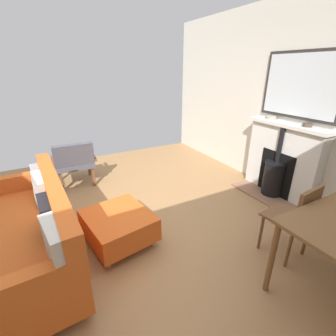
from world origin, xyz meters
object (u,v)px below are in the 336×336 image
(mantel_bowl_near, at_px, (271,117))
(mantel_bowl_far, at_px, (307,125))
(fireplace, at_px, (280,164))
(armchair_accent, at_px, (74,161))
(sofa, at_px, (30,233))
(dining_chair_near_fireplace, at_px, (296,216))
(ottoman, at_px, (119,225))

(mantel_bowl_near, xyz_separation_m, mantel_bowl_far, (-0.00, 0.58, -0.00))
(fireplace, relative_size, mantel_bowl_near, 7.68)
(armchair_accent, bearing_deg, sofa, 68.35)
(sofa, bearing_deg, dining_chair_near_fireplace, 153.92)
(dining_chair_near_fireplace, bearing_deg, mantel_bowl_far, -145.17)
(sofa, relative_size, ottoman, 2.36)
(sofa, bearing_deg, mantel_bowl_near, -177.23)
(mantel_bowl_near, distance_m, mantel_bowl_far, 0.58)
(fireplace, xyz_separation_m, armchair_accent, (2.73, -1.82, -0.06))
(mantel_bowl_far, distance_m, armchair_accent, 3.52)
(fireplace, xyz_separation_m, ottoman, (2.54, -0.07, -0.28))
(dining_chair_near_fireplace, bearing_deg, sofa, -26.08)
(sofa, distance_m, armchair_accent, 1.79)
(mantel_bowl_near, xyz_separation_m, ottoman, (2.56, 0.25, -0.94))
(armchair_accent, bearing_deg, fireplace, 146.37)
(mantel_bowl_far, xyz_separation_m, armchair_accent, (2.75, -2.08, -0.72))
(armchair_accent, relative_size, dining_chair_near_fireplace, 0.94)
(fireplace, xyz_separation_m, mantel_bowl_near, (-0.02, -0.32, 0.66))
(ottoman, distance_m, dining_chair_near_fireplace, 1.87)
(sofa, height_order, dining_chair_near_fireplace, sofa)
(mantel_bowl_far, xyz_separation_m, sofa, (3.41, -0.42, -0.79))
(sofa, height_order, ottoman, sofa)
(mantel_bowl_near, height_order, mantel_bowl_far, mantel_bowl_near)
(ottoman, bearing_deg, armchair_accent, -83.76)
(mantel_bowl_far, relative_size, sofa, 0.06)
(mantel_bowl_near, bearing_deg, mantel_bowl_far, 90.00)
(ottoman, xyz_separation_m, dining_chair_near_fireplace, (-1.50, 1.07, 0.28))
(fireplace, bearing_deg, mantel_bowl_near, -93.40)
(sofa, bearing_deg, armchair_accent, -111.65)
(sofa, xyz_separation_m, armchair_accent, (-0.66, -1.66, 0.07))
(dining_chair_near_fireplace, bearing_deg, fireplace, -136.12)
(mantel_bowl_near, relative_size, ottoman, 0.19)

